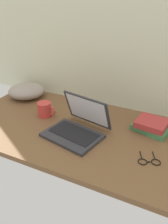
# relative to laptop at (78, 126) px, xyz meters

# --- Properties ---
(desk) EXTENTS (1.60, 0.76, 0.03)m
(desk) POSITION_rel_laptop_xyz_m (0.05, 0.05, -0.06)
(desk) COLOR brown
(desk) RESTS_ON ground
(laptop) EXTENTS (0.36, 0.34, 0.21)m
(laptop) POSITION_rel_laptop_xyz_m (0.00, 0.00, 0.00)
(laptop) COLOR #2D2D33
(laptop) RESTS_ON desk
(coffee_mug) EXTENTS (0.13, 0.09, 0.09)m
(coffee_mug) POSITION_rel_laptop_xyz_m (-0.29, 0.09, 0.00)
(coffee_mug) COLOR red
(coffee_mug) RESTS_ON desk
(eyeglasses) EXTENTS (0.12, 0.13, 0.01)m
(eyeglasses) POSITION_rel_laptop_xyz_m (0.43, -0.07, -0.04)
(eyeglasses) COLOR black
(eyeglasses) RESTS_ON desk
(book_stack) EXTENTS (0.24, 0.19, 0.07)m
(book_stack) POSITION_rel_laptop_xyz_m (0.38, 0.21, -0.01)
(book_stack) COLOR #3F7F4C
(book_stack) RESTS_ON desk
(cushion) EXTENTS (0.36, 0.34, 0.11)m
(cushion) POSITION_rel_laptop_xyz_m (-0.57, 0.27, 0.01)
(cushion) COLOR gray
(cushion) RESTS_ON desk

